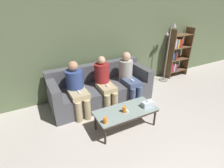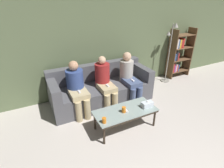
% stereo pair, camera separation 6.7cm
% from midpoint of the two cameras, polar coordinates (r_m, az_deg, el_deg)
% --- Properties ---
extents(wall_back, '(12.00, 0.06, 2.60)m').
position_cam_midpoint_polar(wall_back, '(4.27, -6.42, 13.28)').
color(wall_back, '#60704C').
rests_on(wall_back, ground_plane).
extents(couch, '(2.33, 0.91, 0.85)m').
position_cam_midpoint_polar(couch, '(4.16, -3.16, -1.52)').
color(couch, '#515156').
rests_on(couch, ground_plane).
extents(coffee_table, '(1.16, 0.52, 0.40)m').
position_cam_midpoint_polar(coffee_table, '(3.29, 4.96, -9.14)').
color(coffee_table, '#8C9E99').
rests_on(coffee_table, ground_plane).
extents(cup_near_left, '(0.07, 0.07, 0.11)m').
position_cam_midpoint_polar(cup_near_left, '(3.19, 4.47, -8.35)').
color(cup_near_left, orange).
rests_on(cup_near_left, coffee_table).
extents(cup_near_right, '(0.07, 0.07, 0.10)m').
position_cam_midpoint_polar(cup_near_right, '(2.94, -1.93, -11.76)').
color(cup_near_right, orange).
rests_on(cup_near_right, coffee_table).
extents(tissue_box, '(0.22, 0.12, 0.13)m').
position_cam_midpoint_polar(tissue_box, '(3.40, 11.97, -6.49)').
color(tissue_box, silver).
rests_on(tissue_box, coffee_table).
extents(game_remote, '(0.04, 0.15, 0.02)m').
position_cam_midpoint_polar(game_remote, '(3.26, 4.99, -8.41)').
color(game_remote, white).
rests_on(game_remote, coffee_table).
extents(bookshelf, '(0.73, 0.32, 1.47)m').
position_cam_midpoint_polar(bookshelf, '(5.72, 21.08, 9.19)').
color(bookshelf, brown).
rests_on(bookshelf, ground_plane).
extents(standing_lamp, '(0.31, 0.26, 1.67)m').
position_cam_midpoint_polar(standing_lamp, '(5.20, 18.80, 11.28)').
color(standing_lamp, gray).
rests_on(standing_lamp, ground_plane).
extents(seated_person_left_end, '(0.36, 0.68, 1.13)m').
position_cam_midpoint_polar(seated_person_left_end, '(3.67, -10.95, -0.71)').
color(seated_person_left_end, tan).
rests_on(seated_person_left_end, ground_plane).
extents(seated_person_mid_left, '(0.33, 0.68, 1.14)m').
position_cam_midpoint_polar(seated_person_mid_left, '(3.84, -1.98, 1.06)').
color(seated_person_mid_left, tan).
rests_on(seated_person_mid_left, ground_plane).
extents(seated_person_mid_right, '(0.32, 0.69, 1.15)m').
position_cam_midpoint_polar(seated_person_mid_right, '(4.11, 6.01, 2.69)').
color(seated_person_mid_right, '#47567A').
rests_on(seated_person_mid_right, ground_plane).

